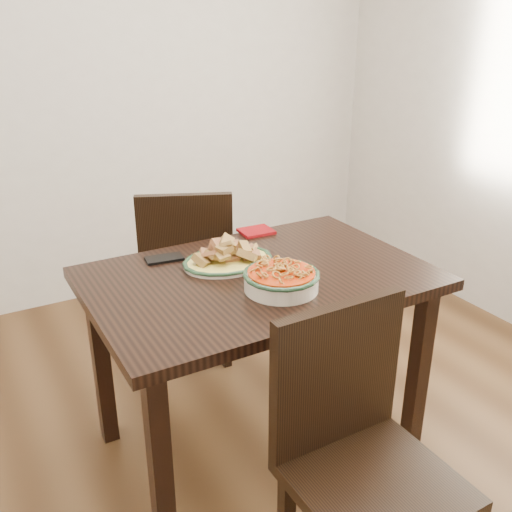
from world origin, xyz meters
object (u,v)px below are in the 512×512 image
chair_far (187,267)px  noodle_bowl (281,277)px  smartphone (164,259)px  fish_plate (228,253)px  dining_table (259,298)px  chair_near (357,446)px

chair_far → noodle_bowl: chair_far is taller
smartphone → fish_plate: bearing=-31.5°
dining_table → fish_plate: fish_plate is taller
fish_plate → noodle_bowl: bearing=-78.2°
chair_near → noodle_bowl: chair_near is taller
fish_plate → smartphone: (-0.19, 0.15, -0.04)m
chair_near → fish_plate: 0.84m
dining_table → fish_plate: size_ratio=3.57×
noodle_bowl → smartphone: (-0.25, 0.43, -0.04)m
chair_near → fish_plate: bearing=89.6°
dining_table → noodle_bowl: size_ratio=4.62×
chair_far → smartphone: chair_far is taller
chair_near → fish_plate: (0.00, 0.78, 0.30)m
dining_table → chair_near: (-0.06, -0.65, -0.15)m
fish_plate → dining_table: bearing=-66.4°
fish_plate → noodle_bowl: size_ratio=1.29×
dining_table → smartphone: 0.39m
dining_table → chair_far: size_ratio=1.34×
dining_table → smartphone: smartphone is taller
fish_plate → smartphone: bearing=141.5°
chair_near → fish_plate: size_ratio=2.66×
noodle_bowl → fish_plate: bearing=101.8°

